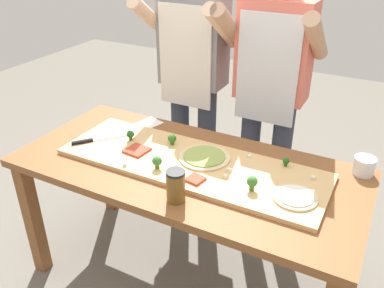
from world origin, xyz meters
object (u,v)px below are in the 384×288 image
object	(u,v)px
flour_cup	(364,167)
pizza_slice_far_right	(137,150)
pizza_whole_pesto_green	(204,157)
pizza_slice_near_left	(195,179)
sauce_jar	(176,186)
broccoli_floret_back_right	(286,161)
prep_table	(187,182)
broccoli_floret_front_left	(252,182)
cheese_crumble_e	(225,176)
chefs_knife	(93,140)
pizza_whole_white_garlic	(295,197)
broccoli_floret_back_mid	(157,161)
cheese_crumble_b	(229,170)
cheese_crumble_c	(249,156)
cheese_crumble_d	(124,164)
broccoli_floret_front_mid	(172,139)
cheese_crumble_a	(313,178)
broccoli_floret_back_left	(130,135)
cook_left	(193,69)
cook_right	(271,82)
recipe_note	(148,124)

from	to	relation	value
flour_cup	pizza_slice_far_right	bearing A→B (deg)	-161.19
pizza_whole_pesto_green	pizza_slice_near_left	size ratio (longest dim) A/B	3.43
pizza_slice_far_right	sauce_jar	bearing A→B (deg)	-33.20
pizza_whole_pesto_green	broccoli_floret_back_right	distance (m)	0.39
pizza_slice_near_left	flour_cup	distance (m)	0.79
prep_table	broccoli_floret_front_left	bearing A→B (deg)	-13.16
cheese_crumble_e	sauce_jar	bearing A→B (deg)	-120.07
chefs_knife	pizza_whole_white_garlic	xyz separation A→B (m)	(1.08, -0.00, 0.00)
pizza_whole_white_garlic	broccoli_floret_back_right	world-z (taller)	broccoli_floret_back_right
pizza_whole_white_garlic	pizza_slice_near_left	world-z (taller)	pizza_whole_white_garlic
broccoli_floret_back_mid	cheese_crumble_b	bearing A→B (deg)	22.55
cheese_crumble_c	broccoli_floret_front_left	bearing A→B (deg)	-67.36
chefs_knife	cheese_crumble_d	world-z (taller)	same
broccoli_floret_front_mid	cheese_crumble_d	xyz separation A→B (m)	(-0.09, -0.29, -0.02)
cheese_crumble_a	cheese_crumble_e	size ratio (longest dim) A/B	1.00
broccoli_floret_front_mid	cheese_crumble_e	xyz separation A→B (m)	(0.37, -0.16, -0.02)
flour_cup	broccoli_floret_back_left	bearing A→B (deg)	-166.73
cheese_crumble_a	pizza_slice_near_left	bearing A→B (deg)	-151.32
pizza_slice_near_left	cheese_crumble_d	world-z (taller)	cheese_crumble_d
pizza_whole_white_garlic	cook_left	world-z (taller)	cook_left
pizza_whole_pesto_green	broccoli_floret_front_left	bearing A→B (deg)	-26.05
pizza_whole_white_garlic	cheese_crumble_b	size ratio (longest dim) A/B	10.53
broccoli_floret_front_mid	cook_right	world-z (taller)	cook_right
cheese_crumble_a	pizza_whole_white_garlic	bearing A→B (deg)	-100.57
pizza_whole_pesto_green	cheese_crumble_d	size ratio (longest dim) A/B	14.79
pizza_slice_near_left	broccoli_floret_back_mid	xyz separation A→B (m)	(-0.20, 0.01, 0.03)
broccoli_floret_front_left	pizza_slice_near_left	bearing A→B (deg)	-169.70
cook_right	cheese_crumble_e	bearing A→B (deg)	-86.76
cook_right	broccoli_floret_back_left	bearing A→B (deg)	-131.57
cook_left	broccoli_floret_back_mid	bearing A→B (deg)	-73.88
flour_cup	sauce_jar	xyz separation A→B (m)	(-0.67, -0.59, 0.04)
cheese_crumble_b	recipe_note	bearing A→B (deg)	155.60
prep_table	cheese_crumble_a	world-z (taller)	cheese_crumble_a
pizza_whole_pesto_green	broccoli_floret_back_right	world-z (taller)	broccoli_floret_back_right
broccoli_floret_front_left	recipe_note	world-z (taller)	broccoli_floret_front_left
broccoli_floret_back_right	flour_cup	distance (m)	0.36
pizza_whole_white_garlic	flour_cup	world-z (taller)	flour_cup
cheese_crumble_c	cook_left	world-z (taller)	cook_left
pizza_whole_white_garlic	recipe_note	bearing A→B (deg)	160.02
pizza_slice_near_left	sauce_jar	distance (m)	0.15
pizza_whole_white_garlic	pizza_slice_far_right	xyz separation A→B (m)	(-0.81, 0.02, -0.00)
broccoli_floret_front_mid	cheese_crumble_c	world-z (taller)	broccoli_floret_front_mid
pizza_slice_near_left	sauce_jar	xyz separation A→B (m)	(-0.02, -0.14, 0.04)
cheese_crumble_a	cheese_crumble_b	size ratio (longest dim) A/B	0.88
pizza_slice_near_left	chefs_knife	bearing A→B (deg)	173.36
broccoli_floret_back_right	cook_right	xyz separation A→B (m)	(-0.25, 0.49, 0.19)
cheese_crumble_b	cheese_crumble_e	world-z (taller)	cheese_crumble_b
pizza_slice_far_right	broccoli_floret_front_mid	xyz separation A→B (m)	(0.12, 0.15, 0.03)
cheese_crumble_b	recipe_note	distance (m)	0.70
chefs_knife	cheese_crumble_b	size ratio (longest dim) A/B	13.75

